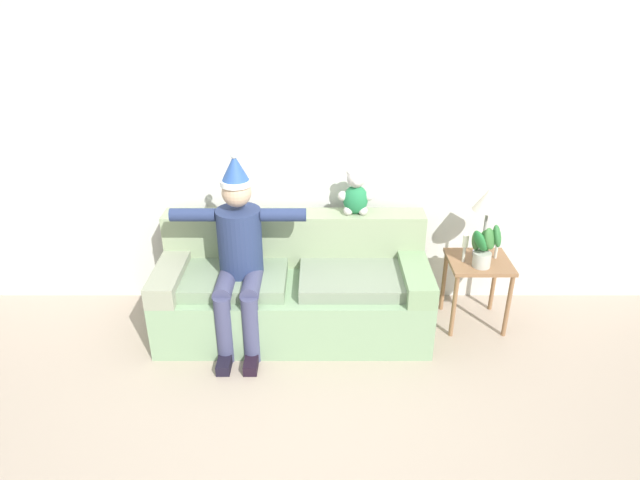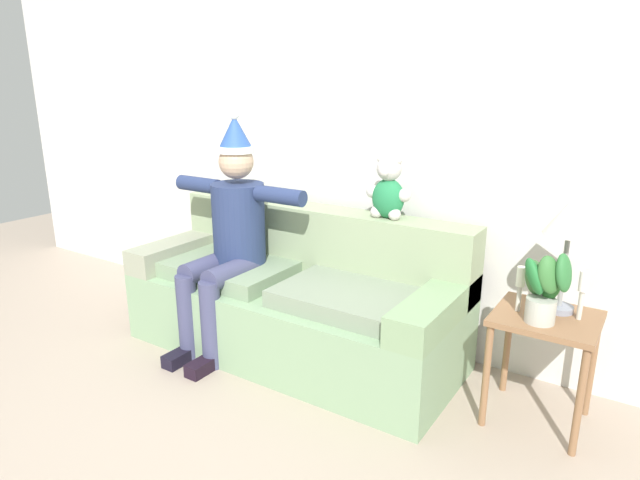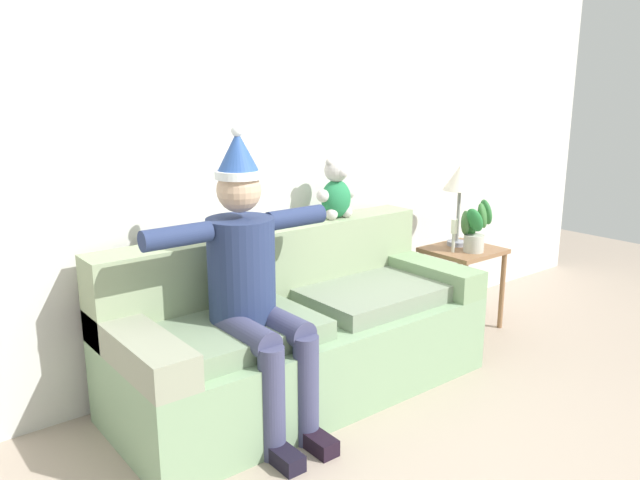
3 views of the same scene
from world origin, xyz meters
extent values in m
plane|color=tan|center=(0.00, 0.00, 0.00)|extent=(10.00, 10.00, 0.00)
cube|color=silver|center=(0.00, 1.55, 1.35)|extent=(7.00, 0.10, 2.70)
cube|color=gray|center=(0.00, 0.98, 0.23)|extent=(2.14, 0.87, 0.46)
cube|color=gray|center=(0.00, 1.30, 0.68)|extent=(2.14, 0.24, 0.45)
cube|color=gray|center=(-0.96, 0.98, 0.54)|extent=(0.22, 0.87, 0.17)
cube|color=gray|center=(0.96, 0.98, 0.54)|extent=(0.22, 0.87, 0.17)
cube|color=gray|center=(-0.48, 0.93, 0.51)|extent=(0.86, 0.61, 0.10)
cube|color=gray|center=(0.48, 0.93, 0.51)|extent=(0.86, 0.61, 0.10)
cylinder|color=navy|center=(-0.40, 0.96, 0.82)|extent=(0.34, 0.34, 0.52)
sphere|color=tan|center=(-0.40, 0.96, 1.22)|extent=(0.22, 0.22, 0.22)
cylinder|color=white|center=(-0.40, 0.96, 1.29)|extent=(0.23, 0.23, 0.04)
cone|color=#294C92|center=(-0.40, 0.96, 1.40)|extent=(0.21, 0.21, 0.20)
sphere|color=white|center=(-0.40, 0.96, 1.50)|extent=(0.06, 0.06, 0.06)
cylinder|color=#3E4062|center=(-0.50, 0.76, 0.56)|extent=(0.14, 0.40, 0.14)
cylinder|color=#3E4062|center=(-0.50, 0.56, 0.28)|extent=(0.13, 0.13, 0.56)
cube|color=black|center=(-0.50, 0.48, 0.04)|extent=(0.10, 0.24, 0.08)
cylinder|color=#3E4062|center=(-0.30, 0.76, 0.56)|extent=(0.14, 0.40, 0.14)
cylinder|color=#3E4062|center=(-0.30, 0.56, 0.28)|extent=(0.13, 0.13, 0.56)
cube|color=black|center=(-0.30, 0.48, 0.04)|extent=(0.10, 0.24, 0.08)
cylinder|color=navy|center=(-0.74, 0.96, 1.04)|extent=(0.34, 0.10, 0.10)
cylinder|color=navy|center=(-0.06, 0.96, 1.04)|extent=(0.34, 0.10, 0.10)
ellipsoid|color=#227845|center=(0.50, 1.30, 1.03)|extent=(0.20, 0.16, 0.24)
sphere|color=beige|center=(0.50, 1.30, 1.21)|extent=(0.15, 0.15, 0.15)
sphere|color=beige|center=(0.50, 1.24, 1.20)|extent=(0.07, 0.07, 0.07)
sphere|color=beige|center=(0.45, 1.30, 1.26)|extent=(0.05, 0.05, 0.05)
sphere|color=beige|center=(0.55, 1.30, 1.26)|extent=(0.05, 0.05, 0.05)
sphere|color=beige|center=(0.39, 1.30, 1.06)|extent=(0.08, 0.08, 0.08)
sphere|color=beige|center=(0.44, 1.27, 0.94)|extent=(0.08, 0.08, 0.08)
sphere|color=beige|center=(0.60, 1.30, 1.06)|extent=(0.08, 0.08, 0.08)
sphere|color=beige|center=(0.56, 1.27, 0.94)|extent=(0.08, 0.08, 0.08)
cube|color=#875F3F|center=(1.49, 1.08, 0.57)|extent=(0.49, 0.45, 0.03)
cylinder|color=#875F3F|center=(1.28, 0.88, 0.28)|extent=(0.04, 0.04, 0.56)
cylinder|color=#875F3F|center=(1.71, 0.88, 0.28)|extent=(0.04, 0.04, 0.56)
cylinder|color=#875F3F|center=(1.28, 1.28, 0.28)|extent=(0.04, 0.04, 0.56)
cylinder|color=#875F3F|center=(1.71, 1.28, 0.28)|extent=(0.04, 0.04, 0.56)
cylinder|color=gray|center=(1.53, 1.17, 0.60)|extent=(0.14, 0.14, 0.03)
cylinder|color=gray|center=(1.53, 1.17, 0.81)|extent=(0.02, 0.02, 0.37)
cone|color=beige|center=(1.53, 1.17, 1.08)|extent=(0.24, 0.24, 0.18)
cylinder|color=#B5B5A8|center=(1.48, 0.98, 0.65)|extent=(0.14, 0.14, 0.12)
ellipsoid|color=#2C6E34|center=(1.56, 0.95, 0.86)|extent=(0.12, 0.14, 0.20)
ellipsoid|color=#2E732E|center=(1.50, 1.04, 0.78)|extent=(0.13, 0.13, 0.19)
ellipsoid|color=#376332|center=(1.43, 1.02, 0.79)|extent=(0.14, 0.14, 0.20)
ellipsoid|color=#237133|center=(1.44, 0.95, 0.82)|extent=(0.17, 0.14, 0.21)
ellipsoid|color=#357033|center=(1.50, 0.94, 0.85)|extent=(0.16, 0.12, 0.20)
cylinder|color=beige|center=(1.36, 1.06, 0.66)|extent=(0.02, 0.02, 0.13)
cylinder|color=white|center=(1.36, 1.06, 0.77)|extent=(0.04, 0.04, 0.10)
cylinder|color=beige|center=(1.63, 1.12, 0.66)|extent=(0.02, 0.02, 0.15)
cylinder|color=white|center=(1.63, 1.12, 0.79)|extent=(0.04, 0.04, 0.10)
camera|label=1|loc=(0.21, -2.80, 2.65)|focal=30.68mm
camera|label=2|loc=(1.91, -1.60, 1.70)|focal=30.48mm
camera|label=3|loc=(-1.97, -1.63, 1.71)|focal=35.07mm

